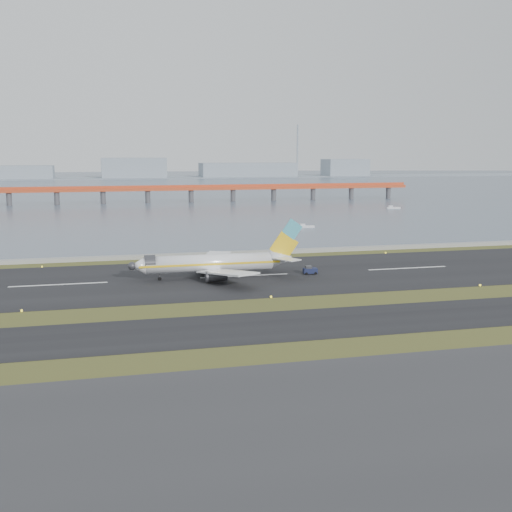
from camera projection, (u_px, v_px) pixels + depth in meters
The scene contains 12 objects.
ground at pixel (282, 307), 115.00m from camera, with size 1000.00×1000.00×0.00m, color #394619.
apron_strip at pixel (441, 437), 62.31m from camera, with size 1000.00×50.00×0.10m, color #2E2E31.
taxiway_strip at pixel (303, 324), 103.50m from camera, with size 1000.00×18.00×0.10m, color black.
runway_strip at pixel (245, 276), 143.73m from camera, with size 1000.00×45.00×0.10m, color black.
seawall at pixel (219, 254), 172.40m from camera, with size 1000.00×2.50×1.00m, color gray.
bay_water at pixel (133, 185), 555.65m from camera, with size 1400.00×800.00×1.30m, color #4D5A6E.
red_pier at pixel (191, 189), 358.10m from camera, with size 260.00×5.00×10.20m.
far_shoreline at pixel (137, 172), 711.21m from camera, with size 1400.00×80.00×60.50m.
airliner at pixel (216, 263), 141.01m from camera, with size 38.52×32.89×12.80m.
pushback_tug at pixel (310, 270), 145.80m from camera, with size 3.21×2.03×1.98m.
workboat_near at pixel (305, 226), 237.05m from camera, with size 6.28×2.40×1.49m.
workboat_far at pixel (393, 208), 317.19m from camera, with size 7.00×3.07×1.64m.
Camera 1 is at (-31.65, -107.61, 27.37)m, focal length 45.00 mm.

